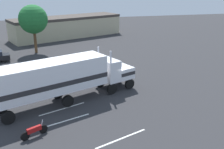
# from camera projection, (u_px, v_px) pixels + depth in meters

# --- Properties ---
(ground_plane) EXTENTS (120.00, 120.00, 0.00)m
(ground_plane) POSITION_uv_depth(u_px,v_px,m) (111.00, 89.00, 27.58)
(ground_plane) COLOR #2D2D30
(lane_stripe_near) EXTENTS (4.14, 1.80, 0.01)m
(lane_stripe_near) POSITION_uv_depth(u_px,v_px,m) (63.00, 109.00, 23.16)
(lane_stripe_near) COLOR silver
(lane_stripe_near) RESTS_ON ground_plane
(lane_stripe_mid) EXTENTS (4.20, 1.62, 0.01)m
(lane_stripe_mid) POSITION_uv_depth(u_px,v_px,m) (65.00, 121.00, 21.13)
(lane_stripe_mid) COLOR silver
(lane_stripe_mid) RESTS_ON ground_plane
(lane_stripe_far) EXTENTS (4.18, 1.68, 0.01)m
(lane_stripe_far) POSITION_uv_depth(u_px,v_px,m) (121.00, 139.00, 18.74)
(lane_stripe_far) COLOR silver
(lane_stripe_far) RESTS_ON ground_plane
(semi_truck) EXTENTS (14.05, 7.66, 4.50)m
(semi_truck) POSITION_uv_depth(u_px,v_px,m) (62.00, 77.00, 23.69)
(semi_truck) COLOR white
(semi_truck) RESTS_ON ground_plane
(person_bystander) EXTENTS (0.34, 0.46, 1.63)m
(person_bystander) POSITION_uv_depth(u_px,v_px,m) (66.00, 80.00, 27.47)
(person_bystander) COLOR #2D3347
(person_bystander) RESTS_ON ground_plane
(motorcycle) EXTENTS (1.90, 1.11, 1.12)m
(motorcycle) POSITION_uv_depth(u_px,v_px,m) (34.00, 131.00, 18.84)
(motorcycle) COLOR black
(motorcycle) RESTS_ON ground_plane
(tree_left) EXTENTS (4.48, 4.48, 7.58)m
(tree_left) POSITION_uv_depth(u_px,v_px,m) (33.00, 19.00, 40.27)
(tree_left) COLOR brown
(tree_left) RESTS_ON ground_plane
(building_backdrop) EXTENTS (23.46, 14.17, 4.21)m
(building_backdrop) POSITION_uv_depth(u_px,v_px,m) (67.00, 26.00, 53.70)
(building_backdrop) COLOR #B7AD8C
(building_backdrop) RESTS_ON ground_plane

